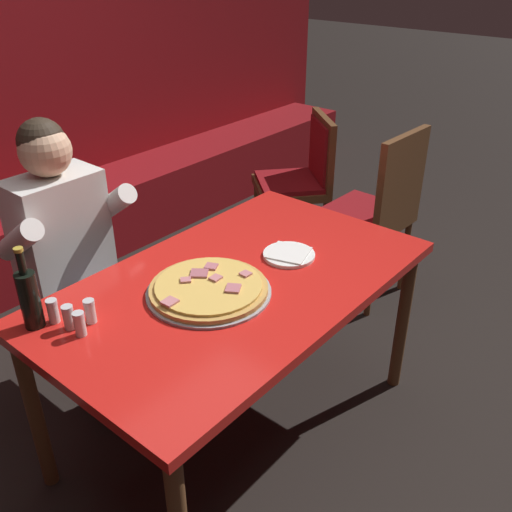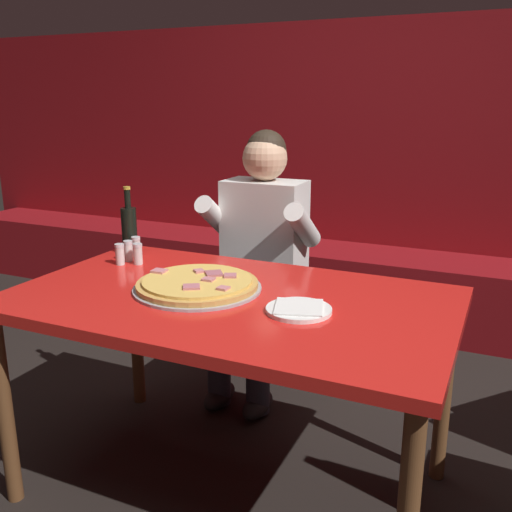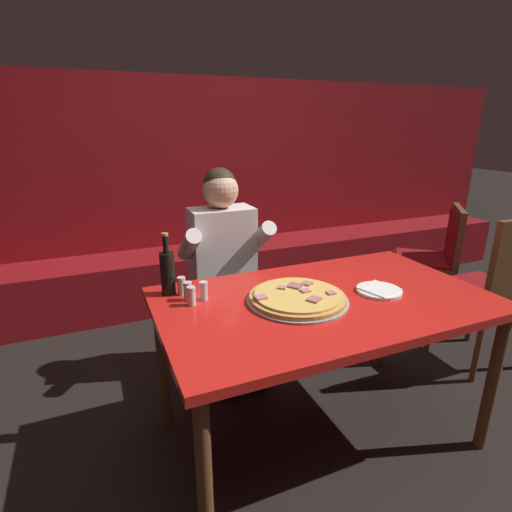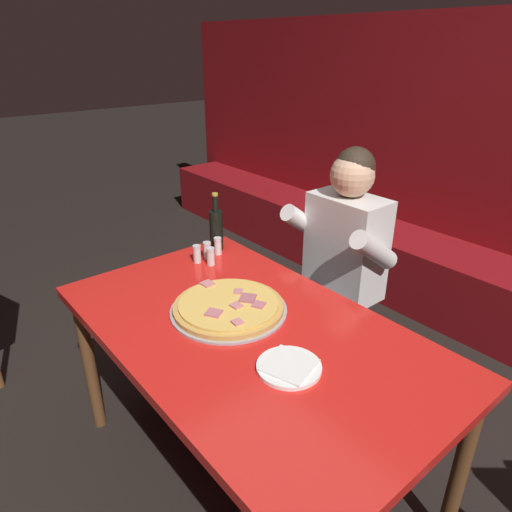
% 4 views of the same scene
% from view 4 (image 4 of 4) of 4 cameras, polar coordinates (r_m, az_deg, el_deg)
% --- Properties ---
extents(ground_plane, '(24.00, 24.00, 0.00)m').
position_cam_4_polar(ground_plane, '(2.21, -0.90, -25.50)').
color(ground_plane, black).
extents(booth_bench, '(6.46, 0.48, 0.46)m').
position_cam_4_polar(booth_bench, '(3.29, 25.29, -4.15)').
color(booth_bench, maroon).
rests_on(booth_bench, ground_plane).
extents(main_dining_table, '(1.51, 0.89, 0.76)m').
position_cam_4_polar(main_dining_table, '(1.73, -1.06, -10.95)').
color(main_dining_table, brown).
rests_on(main_dining_table, ground_plane).
extents(pizza, '(0.45, 0.45, 0.05)m').
position_cam_4_polar(pizza, '(1.78, -3.43, -6.35)').
color(pizza, '#9E9EA3').
rests_on(pizza, main_dining_table).
extents(plate_white_paper, '(0.21, 0.21, 0.02)m').
position_cam_4_polar(plate_white_paper, '(1.50, 4.14, -13.63)').
color(plate_white_paper, white).
rests_on(plate_white_paper, main_dining_table).
extents(beer_bottle, '(0.07, 0.07, 0.29)m').
position_cam_4_polar(beer_bottle, '(2.27, -5.00, 3.44)').
color(beer_bottle, black).
rests_on(beer_bottle, main_dining_table).
extents(shaker_parmesan, '(0.04, 0.04, 0.09)m').
position_cam_4_polar(shaker_parmesan, '(2.19, -6.12, 0.59)').
color(shaker_parmesan, silver).
rests_on(shaker_parmesan, main_dining_table).
extents(shaker_red_pepper_flakes, '(0.04, 0.04, 0.09)m').
position_cam_4_polar(shaker_red_pepper_flakes, '(2.24, -4.80, 1.17)').
color(shaker_red_pepper_flakes, silver).
rests_on(shaker_red_pepper_flakes, main_dining_table).
extents(shaker_black_pepper, '(0.04, 0.04, 0.09)m').
position_cam_4_polar(shaker_black_pepper, '(2.16, -7.38, 0.16)').
color(shaker_black_pepper, silver).
rests_on(shaker_black_pepper, main_dining_table).
extents(shaker_oregano, '(0.04, 0.04, 0.09)m').
position_cam_4_polar(shaker_oregano, '(2.13, -5.68, -0.15)').
color(shaker_oregano, silver).
rests_on(shaker_oregano, main_dining_table).
extents(diner_seated_blue_shirt, '(0.53, 0.53, 1.27)m').
position_cam_4_polar(diner_seated_blue_shirt, '(2.30, 9.66, -1.04)').
color(diner_seated_blue_shirt, black).
rests_on(diner_seated_blue_shirt, ground_plane).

